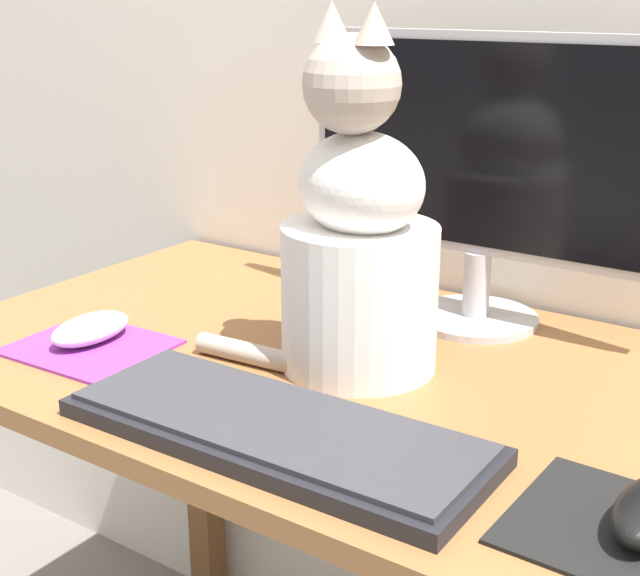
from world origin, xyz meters
name	(u,v)px	position (x,y,z in m)	size (l,w,h in m)	color
desk	(370,460)	(0.00, 0.00, 0.63)	(1.14, 0.62, 0.75)	brown
monitor	(483,166)	(0.03, 0.22, 0.97)	(0.50, 0.17, 0.38)	#B2B2B7
keyboard	(275,429)	(0.01, -0.20, 0.76)	(0.44, 0.17, 0.02)	black
mousepad_left	(90,347)	(-0.33, -0.14, 0.75)	(0.19, 0.17, 0.00)	purple
mousepad_right	(629,532)	(0.35, -0.17, 0.75)	(0.19, 0.17, 0.00)	black
computer_mouse_left	(91,329)	(-0.34, -0.13, 0.77)	(0.06, 0.11, 0.03)	white
cat	(356,242)	(-0.02, -0.01, 0.91)	(0.30, 0.23, 0.42)	white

